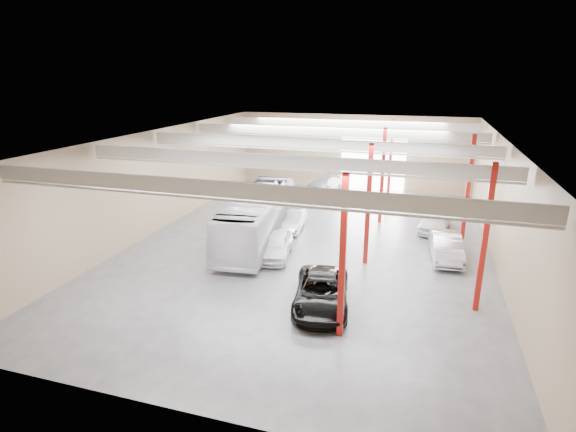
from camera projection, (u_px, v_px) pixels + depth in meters
The scene contains 8 objects.
depot_shell at pixel (316, 168), 28.13m from camera, with size 22.12×32.12×7.06m.
coach_bus at pixel (258, 217), 29.40m from camera, with size 2.80×11.98×3.34m, color silver.
black_sedan at pixel (321, 292), 21.14m from camera, with size 2.48×5.39×1.50m, color black.
car_row_a at pixel (276, 245), 27.00m from camera, with size 1.75×4.35×1.48m, color white.
car_row_b at pixel (292, 220), 31.90m from camera, with size 1.43×4.10×1.35m, color #B7B6BC.
car_row_c at pixel (322, 187), 40.47m from camera, with size 2.38×5.87×1.70m, color slate.
car_right_near at pixel (446, 247), 26.70m from camera, with size 1.64×4.72×1.55m, color #A8A8AD.
car_right_far at pixel (435, 220), 31.60m from camera, with size 1.86×4.62×1.57m, color silver.
Camera 1 is at (6.57, -26.56, 10.55)m, focal length 28.00 mm.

